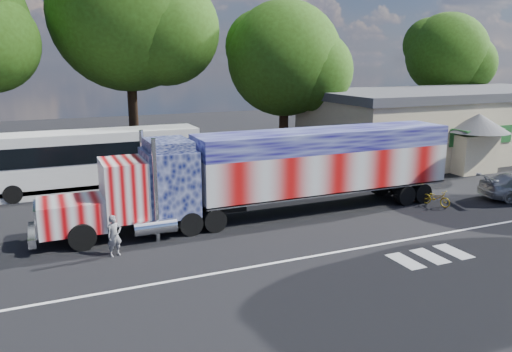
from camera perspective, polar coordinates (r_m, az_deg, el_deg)
name	(u,v)px	position (r m, az deg, el deg)	size (l,w,h in m)	color
ground	(283,232)	(22.29, 3.08, -6.39)	(100.00, 100.00, 0.00)	black
lane_markings	(365,256)	(20.12, 12.37, -8.89)	(30.00, 2.67, 0.01)	silver
semi_truck	(280,170)	(24.11, 2.71, 0.70)	(20.50, 3.24, 4.37)	black
coach_bus	(96,159)	(30.42, -17.85, 1.81)	(11.87, 2.76, 3.45)	silver
hall_building	(450,123)	(41.98, 21.28, 5.68)	(22.40, 12.80, 5.20)	beige
woman	(114,236)	(20.15, -15.88, -6.59)	(0.60, 0.39, 1.64)	slate
bicycle	(436,198)	(27.67, 19.85, -2.36)	(0.55, 1.58, 0.83)	gold
tree_ne_a	(287,59)	(37.89, 3.51, 13.18)	(8.87, 8.45, 11.73)	black
tree_far_ne	(448,54)	(52.46, 21.10, 12.83)	(8.12, 7.73, 11.82)	black
tree_n_mid	(130,14)	(38.06, -14.15, 17.54)	(11.54, 10.99, 16.15)	black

